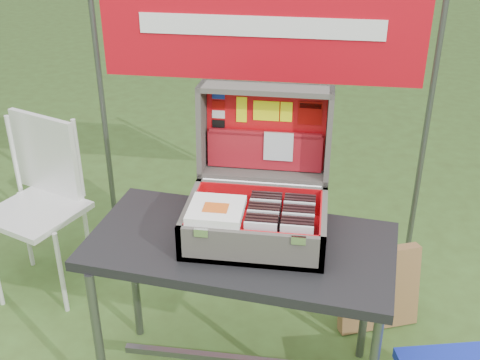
% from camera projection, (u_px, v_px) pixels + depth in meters
% --- Properties ---
extents(table, '(1.22, 0.71, 0.72)m').
position_uv_depth(table, '(240.00, 316.00, 2.45)').
color(table, black).
rests_on(table, ground).
extents(table_top, '(1.22, 0.71, 0.04)m').
position_uv_depth(table_top, '(240.00, 246.00, 2.29)').
color(table_top, black).
rests_on(table_top, ground).
extents(table_leg_fl, '(0.04, 0.04, 0.68)m').
position_uv_depth(table_leg_fl, '(99.00, 346.00, 2.32)').
color(table_leg_fl, '#59595B').
rests_on(table_leg_fl, ground).
extents(table_leg_bl, '(0.04, 0.04, 0.68)m').
position_uv_depth(table_leg_bl, '(134.00, 275.00, 2.73)').
color(table_leg_bl, '#59595B').
rests_on(table_leg_bl, ground).
extents(table_leg_br, '(0.04, 0.04, 0.68)m').
position_uv_depth(table_leg_br, '(367.00, 296.00, 2.60)').
color(table_leg_br, '#59595B').
rests_on(table_leg_br, ground).
extents(table_brace, '(1.01, 0.03, 0.03)m').
position_uv_depth(table_brace, '(240.00, 360.00, 2.56)').
color(table_brace, '#59595B').
rests_on(table_brace, ground).
extents(suitcase, '(0.53, 0.54, 0.51)m').
position_uv_depth(suitcase, '(258.00, 172.00, 2.23)').
color(suitcase, '#59554D').
rests_on(suitcase, table).
extents(suitcase_base_bottom, '(0.53, 0.38, 0.02)m').
position_uv_depth(suitcase_base_bottom, '(255.00, 236.00, 2.29)').
color(suitcase_base_bottom, '#59554D').
rests_on(suitcase_base_bottom, table_top).
extents(suitcase_base_wall_front, '(0.53, 0.02, 0.14)m').
position_uv_depth(suitcase_base_wall_front, '(250.00, 249.00, 2.11)').
color(suitcase_base_wall_front, '#59554D').
rests_on(suitcase_base_wall_front, table_top).
extents(suitcase_base_wall_back, '(0.53, 0.02, 0.14)m').
position_uv_depth(suitcase_base_wall_back, '(261.00, 200.00, 2.42)').
color(suitcase_base_wall_back, '#59554D').
rests_on(suitcase_base_wall_back, table_top).
extents(suitcase_base_wall_left, '(0.02, 0.38, 0.14)m').
position_uv_depth(suitcase_base_wall_left, '(190.00, 218.00, 2.30)').
color(suitcase_base_wall_left, '#59554D').
rests_on(suitcase_base_wall_left, table_top).
extents(suitcase_base_wall_right, '(0.02, 0.38, 0.14)m').
position_uv_depth(suitcase_base_wall_right, '(323.00, 228.00, 2.23)').
color(suitcase_base_wall_right, '#59554D').
rests_on(suitcase_base_wall_right, table_top).
extents(suitcase_liner_floor, '(0.49, 0.34, 0.01)m').
position_uv_depth(suitcase_liner_floor, '(255.00, 233.00, 2.29)').
color(suitcase_liner_floor, red).
rests_on(suitcase_liner_floor, suitcase_base_bottom).
extents(suitcase_latch_left, '(0.05, 0.01, 0.03)m').
position_uv_depth(suitcase_latch_left, '(201.00, 233.00, 2.09)').
color(suitcase_latch_left, silver).
rests_on(suitcase_latch_left, suitcase_base_wall_front).
extents(suitcase_latch_right, '(0.05, 0.01, 0.03)m').
position_uv_depth(suitcase_latch_right, '(299.00, 240.00, 2.05)').
color(suitcase_latch_right, silver).
rests_on(suitcase_latch_right, suitcase_base_wall_front).
extents(suitcase_hinge, '(0.48, 0.02, 0.02)m').
position_uv_depth(suitcase_hinge, '(262.00, 183.00, 2.40)').
color(suitcase_hinge, silver).
rests_on(suitcase_hinge, suitcase_base_wall_back).
extents(suitcase_lid_back, '(0.53, 0.05, 0.38)m').
position_uv_depth(suitcase_lid_back, '(266.00, 128.00, 2.44)').
color(suitcase_lid_back, '#59554D').
rests_on(suitcase_lid_back, suitcase_base_wall_back).
extents(suitcase_lid_rim_far, '(0.53, 0.14, 0.03)m').
position_uv_depth(suitcase_lid_rim_far, '(266.00, 89.00, 2.31)').
color(suitcase_lid_rim_far, '#59554D').
rests_on(suitcase_lid_rim_far, suitcase_lid_back).
extents(suitcase_lid_rim_near, '(0.53, 0.14, 0.03)m').
position_uv_depth(suitcase_lid_rim_near, '(263.00, 174.00, 2.46)').
color(suitcase_lid_rim_near, '#59554D').
rests_on(suitcase_lid_rim_near, suitcase_lid_back).
extents(suitcase_lid_rim_left, '(0.02, 0.17, 0.39)m').
position_uv_depth(suitcase_lid_rim_left, '(202.00, 129.00, 2.42)').
color(suitcase_lid_rim_left, '#59554D').
rests_on(suitcase_lid_rim_left, suitcase_lid_back).
extents(suitcase_lid_rim_right, '(0.02, 0.17, 0.39)m').
position_uv_depth(suitcase_lid_rim_right, '(329.00, 136.00, 2.35)').
color(suitcase_lid_rim_right, '#59554D').
rests_on(suitcase_lid_rim_right, suitcase_lid_back).
extents(suitcase_lid_liner, '(0.48, 0.03, 0.33)m').
position_uv_depth(suitcase_lid_liner, '(266.00, 129.00, 2.43)').
color(suitcase_lid_liner, red).
rests_on(suitcase_lid_liner, suitcase_lid_back).
extents(suitcase_liner_wall_front, '(0.49, 0.01, 0.12)m').
position_uv_depth(suitcase_liner_wall_front, '(250.00, 245.00, 2.12)').
color(suitcase_liner_wall_front, red).
rests_on(suitcase_liner_wall_front, suitcase_base_bottom).
extents(suitcase_liner_wall_back, '(0.49, 0.01, 0.12)m').
position_uv_depth(suitcase_liner_wall_back, '(261.00, 199.00, 2.41)').
color(suitcase_liner_wall_back, red).
rests_on(suitcase_liner_wall_back, suitcase_base_bottom).
extents(suitcase_liner_wall_left, '(0.01, 0.34, 0.12)m').
position_uv_depth(suitcase_liner_wall_left, '(193.00, 216.00, 2.29)').
color(suitcase_liner_wall_left, red).
rests_on(suitcase_liner_wall_left, suitcase_base_bottom).
extents(suitcase_liner_wall_right, '(0.01, 0.34, 0.12)m').
position_uv_depth(suitcase_liner_wall_right, '(320.00, 225.00, 2.23)').
color(suitcase_liner_wall_right, red).
rests_on(suitcase_liner_wall_right, suitcase_base_bottom).
extents(suitcase_lid_pocket, '(0.47, 0.04, 0.15)m').
position_uv_depth(suitcase_lid_pocket, '(265.00, 151.00, 2.45)').
color(suitcase_lid_pocket, maroon).
rests_on(suitcase_lid_pocket, suitcase_lid_liner).
extents(suitcase_pocket_edge, '(0.46, 0.02, 0.02)m').
position_uv_depth(suitcase_pocket_edge, '(265.00, 134.00, 2.41)').
color(suitcase_pocket_edge, maroon).
rests_on(suitcase_pocket_edge, suitcase_lid_pocket).
extents(suitcase_pocket_cd, '(0.12, 0.02, 0.12)m').
position_uv_depth(suitcase_pocket_cd, '(278.00, 147.00, 2.41)').
color(suitcase_pocket_cd, silver).
rests_on(suitcase_pocket_cd, suitcase_lid_pocket).
extents(lid_sticker_cc_a, '(0.05, 0.01, 0.03)m').
position_uv_depth(lid_sticker_cc_a, '(218.00, 95.00, 2.39)').
color(lid_sticker_cc_a, '#1933B2').
rests_on(lid_sticker_cc_a, suitcase_lid_liner).
extents(lid_sticker_cc_b, '(0.05, 0.01, 0.03)m').
position_uv_depth(lid_sticker_cc_b, '(218.00, 105.00, 2.41)').
color(lid_sticker_cc_b, '#A50906').
rests_on(lid_sticker_cc_b, suitcase_lid_liner).
extents(lid_sticker_cc_c, '(0.05, 0.01, 0.03)m').
position_uv_depth(lid_sticker_cc_c, '(218.00, 114.00, 2.43)').
color(lid_sticker_cc_c, white).
rests_on(lid_sticker_cc_c, suitcase_lid_liner).
extents(lid_sticker_cc_d, '(0.05, 0.01, 0.03)m').
position_uv_depth(lid_sticker_cc_d, '(219.00, 124.00, 2.44)').
color(lid_sticker_cc_d, black).
rests_on(lid_sticker_cc_d, suitcase_lid_liner).
extents(lid_card_neon_tall, '(0.04, 0.01, 0.10)m').
position_uv_depth(lid_card_neon_tall, '(242.00, 110.00, 2.40)').
color(lid_card_neon_tall, '#EEF611').
rests_on(lid_card_neon_tall, suitcase_lid_liner).
extents(lid_card_neon_main, '(0.10, 0.01, 0.08)m').
position_uv_depth(lid_card_neon_main, '(266.00, 111.00, 2.39)').
color(lid_card_neon_main, '#EEF611').
rests_on(lid_card_neon_main, suitcase_lid_liner).
extents(lid_card_neon_small, '(0.05, 0.01, 0.08)m').
position_uv_depth(lid_card_neon_small, '(286.00, 112.00, 2.38)').
color(lid_card_neon_small, '#EEF611').
rests_on(lid_card_neon_small, suitcase_lid_liner).
extents(lid_sticker_band, '(0.09, 0.01, 0.09)m').
position_uv_depth(lid_sticker_band, '(310.00, 113.00, 2.37)').
color(lid_sticker_band, '#A50906').
rests_on(lid_sticker_band, suitcase_lid_liner).
extents(lid_sticker_band_bar, '(0.08, 0.00, 0.02)m').
position_uv_depth(lid_sticker_band_bar, '(311.00, 106.00, 2.36)').
color(lid_sticker_band_bar, black).
rests_on(lid_sticker_band_bar, suitcase_lid_liner).
extents(cd_left_0, '(0.12, 0.01, 0.13)m').
position_uv_depth(cd_left_0, '(260.00, 239.00, 2.13)').
color(cd_left_0, silver).
rests_on(cd_left_0, suitcase_liner_floor).
extents(cd_left_1, '(0.12, 0.01, 0.13)m').
position_uv_depth(cd_left_1, '(261.00, 236.00, 2.14)').
color(cd_left_1, black).
rests_on(cd_left_1, suitcase_liner_floor).
extents(cd_left_2, '(0.12, 0.01, 0.13)m').
position_uv_depth(cd_left_2, '(261.00, 233.00, 2.16)').
color(cd_left_2, black).
rests_on(cd_left_2, suitcase_liner_floor).
extents(cd_left_3, '(0.12, 0.01, 0.13)m').
position_uv_depth(cd_left_3, '(262.00, 230.00, 2.18)').
color(cd_left_3, black).
rests_on(cd_left_3, suitcase_liner_floor).
extents(cd_left_4, '(0.12, 0.01, 0.13)m').
position_uv_depth(cd_left_4, '(263.00, 227.00, 2.20)').
color(cd_left_4, silver).
rests_on(cd_left_4, suitcase_liner_floor).
extents(cd_left_5, '(0.12, 0.01, 0.13)m').
position_uv_depth(cd_left_5, '(263.00, 224.00, 2.22)').
color(cd_left_5, black).
rests_on(cd_left_5, suitcase_liner_floor).
extents(cd_left_6, '(0.12, 0.01, 0.13)m').
position_uv_depth(cd_left_6, '(264.00, 221.00, 2.23)').
color(cd_left_6, black).
rests_on(cd_left_6, suitcase_liner_floor).
extents(cd_left_7, '(0.12, 0.01, 0.13)m').
position_uv_depth(cd_left_7, '(265.00, 218.00, 2.25)').
color(cd_left_7, black).
rests_on(cd_left_7, suitcase_liner_floor).
extents(cd_left_8, '(0.12, 0.01, 0.13)m').
position_uv_depth(cd_left_8, '(265.00, 215.00, 2.27)').
color(cd_left_8, silver).
rests_on(cd_left_8, suitcase_liner_floor).
extents(cd_left_9, '(0.12, 0.01, 0.13)m').
position_uv_depth(cd_left_9, '(266.00, 212.00, 2.29)').
color(cd_left_9, black).
rests_on(cd_left_9, suitcase_liner_floor).
extents(cd_left_10, '(0.12, 0.01, 0.13)m').
position_uv_depth(cd_left_10, '(266.00, 210.00, 2.31)').
color(cd_left_10, black).
rests_on(cd_left_10, suitcase_liner_floor).
extents(cd_left_11, '(0.12, 0.01, 0.13)m').
position_uv_depth(cd_left_11, '(267.00, 207.00, 2.33)').
color(cd_left_11, black).
rests_on(cd_left_11, suitcase_liner_floor).
extents(cd_right_0, '(0.12, 0.01, 0.13)m').
position_uv_depth(cd_right_0, '(296.00, 242.00, 2.11)').
color(cd_right_0, silver).
rests_on(cd_right_0, suitcase_liner_floor).
extents(cd_right_1, '(0.12, 0.01, 0.13)m').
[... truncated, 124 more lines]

